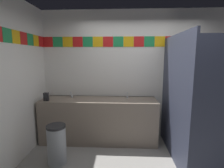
{
  "coord_description": "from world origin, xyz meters",
  "views": [
    {
      "loc": [
        -0.36,
        -2.33,
        1.75
      ],
      "look_at": [
        -0.53,
        0.81,
        1.25
      ],
      "focal_mm": 28.05,
      "sensor_mm": 36.0,
      "label": 1
    }
  ],
  "objects": [
    {
      "name": "toilet",
      "position": [
        1.07,
        0.96,
        0.3
      ],
      "size": [
        0.39,
        0.49,
        0.74
      ],
      "color": "white",
      "rests_on": "ground_plane"
    },
    {
      "name": "stall_divider",
      "position": [
        0.71,
        0.37,
        1.05
      ],
      "size": [
        0.92,
        1.55,
        2.11
      ],
      "color": "#33384C",
      "rests_on": "ground_plane"
    },
    {
      "name": "wall_back",
      "position": [
        -0.0,
        1.45,
        1.36
      ],
      "size": [
        4.06,
        0.09,
        2.7
      ],
      "color": "white",
      "rests_on": "ground_plane"
    },
    {
      "name": "faucet_right",
      "position": [
        -0.23,
        1.2,
        0.94
      ],
      "size": [
        0.04,
        0.1,
        0.14
      ],
      "color": "silver",
      "rests_on": "vanity_counter"
    },
    {
      "name": "vanity_counter",
      "position": [
        -0.81,
        1.12,
        0.45
      ],
      "size": [
        2.34,
        0.6,
        0.89
      ],
      "color": "gray",
      "rests_on": "ground_plane"
    },
    {
      "name": "soap_dispenser",
      "position": [
        -1.82,
        0.93,
        0.97
      ],
      "size": [
        0.09,
        0.09,
        0.16
      ],
      "color": "black",
      "rests_on": "vanity_counter"
    },
    {
      "name": "faucet_left",
      "position": [
        -1.4,
        1.2,
        0.94
      ],
      "size": [
        0.04,
        0.1,
        0.14
      ],
      "color": "silver",
      "rests_on": "vanity_counter"
    },
    {
      "name": "trash_bin",
      "position": [
        -1.4,
        0.29,
        0.33
      ],
      "size": [
        0.31,
        0.31,
        0.66
      ],
      "color": "#999EA3",
      "rests_on": "ground_plane"
    }
  ]
}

